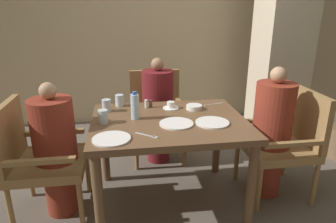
{
  "coord_description": "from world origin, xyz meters",
  "views": [
    {
      "loc": [
        -0.33,
        -2.16,
        1.58
      ],
      "look_at": [
        0.0,
        0.05,
        0.8
      ],
      "focal_mm": 32.0,
      "sensor_mm": 36.0,
      "label": 1
    }
  ],
  "objects_px": {
    "chair_right_side": "(286,139)",
    "plate_main_left": "(212,123)",
    "diner_in_right_chair": "(271,132)",
    "bowl_small": "(194,107)",
    "teacup_with_saucer": "(171,106)",
    "glass_tall_far": "(120,100)",
    "glass_tall_mid": "(103,116)",
    "diner_in_far_chair": "(158,110)",
    "plate_dessert_center": "(176,124)",
    "chair_far_side": "(156,111)",
    "diner_in_left_chair": "(56,149)",
    "plate_main_right": "(111,139)",
    "glass_tall_near": "(107,105)",
    "water_bottle": "(135,106)",
    "chair_left_side": "(37,155)"
  },
  "relations": [
    {
      "from": "glass_tall_near",
      "to": "chair_far_side",
      "type": "bearing_deg",
      "value": 51.65
    },
    {
      "from": "chair_far_side",
      "to": "plate_dessert_center",
      "type": "xyz_separation_m",
      "value": [
        0.04,
        -1.0,
        0.24
      ]
    },
    {
      "from": "bowl_small",
      "to": "glass_tall_mid",
      "type": "relative_size",
      "value": 1.32
    },
    {
      "from": "chair_left_side",
      "to": "plate_main_right",
      "type": "height_order",
      "value": "chair_left_side"
    },
    {
      "from": "diner_in_left_chair",
      "to": "glass_tall_far",
      "type": "bearing_deg",
      "value": 39.14
    },
    {
      "from": "glass_tall_near",
      "to": "bowl_small",
      "type": "bearing_deg",
      "value": -4.54
    },
    {
      "from": "diner_in_far_chair",
      "to": "plate_dessert_center",
      "type": "relative_size",
      "value": 4.33
    },
    {
      "from": "diner_in_left_chair",
      "to": "chair_right_side",
      "type": "xyz_separation_m",
      "value": [
        1.89,
        -0.0,
        -0.04
      ]
    },
    {
      "from": "plate_dessert_center",
      "to": "glass_tall_far",
      "type": "height_order",
      "value": "glass_tall_far"
    },
    {
      "from": "diner_in_left_chair",
      "to": "plate_dessert_center",
      "type": "distance_m",
      "value": 0.94
    },
    {
      "from": "bowl_small",
      "to": "diner_in_left_chair",
      "type": "bearing_deg",
      "value": -169.22
    },
    {
      "from": "plate_main_right",
      "to": "teacup_with_saucer",
      "type": "xyz_separation_m",
      "value": [
        0.49,
        0.58,
        0.02
      ]
    },
    {
      "from": "diner_in_left_chair",
      "to": "teacup_with_saucer",
      "type": "height_order",
      "value": "diner_in_left_chair"
    },
    {
      "from": "chair_right_side",
      "to": "glass_tall_far",
      "type": "distance_m",
      "value": 1.48
    },
    {
      "from": "plate_dessert_center",
      "to": "plate_main_right",
      "type": "bearing_deg",
      "value": -156.36
    },
    {
      "from": "chair_right_side",
      "to": "bowl_small",
      "type": "xyz_separation_m",
      "value": [
        -0.77,
        0.21,
        0.25
      ]
    },
    {
      "from": "diner_in_right_chair",
      "to": "water_bottle",
      "type": "xyz_separation_m",
      "value": [
        -1.13,
        0.06,
        0.26
      ]
    },
    {
      "from": "chair_right_side",
      "to": "glass_tall_near",
      "type": "bearing_deg",
      "value": 169.72
    },
    {
      "from": "diner_in_right_chair",
      "to": "plate_main_left",
      "type": "height_order",
      "value": "diner_in_right_chair"
    },
    {
      "from": "plate_main_left",
      "to": "glass_tall_far",
      "type": "height_order",
      "value": "glass_tall_far"
    },
    {
      "from": "diner_in_right_chair",
      "to": "plate_main_right",
      "type": "bearing_deg",
      "value": -166.43
    },
    {
      "from": "glass_tall_far",
      "to": "chair_right_side",
      "type": "bearing_deg",
      "value": -16.02
    },
    {
      "from": "bowl_small",
      "to": "plate_dessert_center",
      "type": "bearing_deg",
      "value": -123.22
    },
    {
      "from": "glass_tall_near",
      "to": "glass_tall_mid",
      "type": "height_order",
      "value": "same"
    },
    {
      "from": "water_bottle",
      "to": "chair_right_side",
      "type": "bearing_deg",
      "value": -2.55
    },
    {
      "from": "diner_in_right_chair",
      "to": "chair_far_side",
      "type": "bearing_deg",
      "value": 134.46
    },
    {
      "from": "diner_in_right_chair",
      "to": "glass_tall_far",
      "type": "distance_m",
      "value": 1.34
    },
    {
      "from": "plate_dessert_center",
      "to": "teacup_with_saucer",
      "type": "height_order",
      "value": "teacup_with_saucer"
    },
    {
      "from": "glass_tall_mid",
      "to": "glass_tall_far",
      "type": "distance_m",
      "value": 0.41
    },
    {
      "from": "glass_tall_mid",
      "to": "diner_in_right_chair",
      "type": "bearing_deg",
      "value": -0.24
    },
    {
      "from": "chair_far_side",
      "to": "diner_in_far_chair",
      "type": "height_order",
      "value": "diner_in_far_chair"
    },
    {
      "from": "diner_in_left_chair",
      "to": "bowl_small",
      "type": "xyz_separation_m",
      "value": [
        1.13,
        0.21,
        0.21
      ]
    },
    {
      "from": "diner_in_left_chair",
      "to": "glass_tall_mid",
      "type": "height_order",
      "value": "diner_in_left_chair"
    },
    {
      "from": "chair_left_side",
      "to": "teacup_with_saucer",
      "type": "relative_size",
      "value": 6.67
    },
    {
      "from": "diner_in_far_chair",
      "to": "glass_tall_far",
      "type": "distance_m",
      "value": 0.56
    },
    {
      "from": "diner_in_far_chair",
      "to": "bowl_small",
      "type": "distance_m",
      "value": 0.62
    },
    {
      "from": "teacup_with_saucer",
      "to": "glass_tall_far",
      "type": "height_order",
      "value": "glass_tall_far"
    },
    {
      "from": "chair_right_side",
      "to": "plate_main_left",
      "type": "height_order",
      "value": "chair_right_side"
    },
    {
      "from": "diner_in_left_chair",
      "to": "glass_tall_near",
      "type": "xyz_separation_m",
      "value": [
        0.39,
        0.27,
        0.24
      ]
    },
    {
      "from": "teacup_with_saucer",
      "to": "glass_tall_near",
      "type": "relative_size",
      "value": 1.35
    },
    {
      "from": "glass_tall_far",
      "to": "diner_in_left_chair",
      "type": "bearing_deg",
      "value": -140.86
    },
    {
      "from": "plate_main_left",
      "to": "plate_dessert_center",
      "type": "xyz_separation_m",
      "value": [
        -0.27,
        0.02,
        0.0
      ]
    },
    {
      "from": "chair_far_side",
      "to": "glass_tall_mid",
      "type": "height_order",
      "value": "chair_far_side"
    },
    {
      "from": "diner_in_left_chair",
      "to": "plate_dessert_center",
      "type": "bearing_deg",
      "value": -6.73
    },
    {
      "from": "diner_in_right_chair",
      "to": "bowl_small",
      "type": "xyz_separation_m",
      "value": [
        -0.62,
        0.21,
        0.18
      ]
    },
    {
      "from": "diner_in_right_chair",
      "to": "diner_in_left_chair",
      "type": "bearing_deg",
      "value": 180.0
    },
    {
      "from": "plate_dessert_center",
      "to": "chair_left_side",
      "type": "bearing_deg",
      "value": 174.18
    },
    {
      "from": "chair_left_side",
      "to": "glass_tall_near",
      "type": "xyz_separation_m",
      "value": [
        0.53,
        0.27,
        0.29
      ]
    },
    {
      "from": "glass_tall_mid",
      "to": "glass_tall_far",
      "type": "bearing_deg",
      "value": 72.88
    },
    {
      "from": "diner_in_left_chair",
      "to": "plate_main_right",
      "type": "height_order",
      "value": "diner_in_left_chair"
    }
  ]
}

